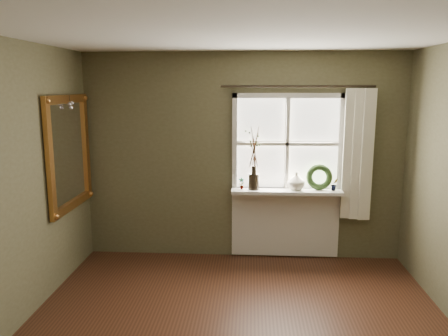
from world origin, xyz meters
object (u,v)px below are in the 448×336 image
gilt_mirror (69,152)px  cream_vase (296,181)px  dark_jug (254,181)px  wreath (319,180)px

gilt_mirror → cream_vase: bearing=10.8°
dark_jug → cream_vase: bearing=0.0°
cream_vase → wreath: size_ratio=0.69×
dark_jug → cream_vase: size_ratio=0.90×
dark_jug → gilt_mirror: size_ratio=0.15×
cream_vase → wreath: wreath is taller
gilt_mirror → dark_jug: bearing=13.4°
dark_jug → wreath: size_ratio=0.62×
wreath → gilt_mirror: gilt_mirror is taller
dark_jug → gilt_mirror: bearing=-166.6°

